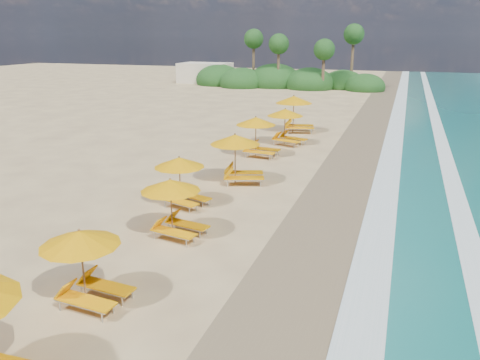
{
  "coord_description": "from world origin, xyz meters",
  "views": [
    {
      "loc": [
        6.0,
        -17.31,
        6.83
      ],
      "look_at": [
        0.0,
        0.0,
        1.2
      ],
      "focal_mm": 35.66,
      "sensor_mm": 36.0,
      "label": 1
    }
  ],
  "objects": [
    {
      "name": "station_7",
      "position": [
        -0.99,
        12.04,
        1.32
      ],
      "size": [
        2.99,
        2.92,
        2.35
      ],
      "rotation": [
        0.0,
        0.0,
        -0.32
      ],
      "color": "olive",
      "rests_on": "ground"
    },
    {
      "name": "wet_sand",
      "position": [
        4.0,
        0.0,
        0.01
      ],
      "size": [
        4.0,
        160.0,
        0.01
      ],
      "primitive_type": "cube",
      "color": "olive",
      "rests_on": "ground"
    },
    {
      "name": "ground",
      "position": [
        0.0,
        0.0,
        0.0
      ],
      "size": [
        160.0,
        160.0,
        0.0
      ],
      "primitive_type": "plane",
      "color": "#D2B87B",
      "rests_on": "ground"
    },
    {
      "name": "station_5",
      "position": [
        -1.18,
        3.27,
        1.35
      ],
      "size": [
        3.1,
        3.04,
        2.42
      ],
      "rotation": [
        0.0,
        0.0,
        0.34
      ],
      "color": "olive",
      "rests_on": "ground"
    },
    {
      "name": "station_4",
      "position": [
        -2.31,
        -0.49,
        1.18
      ],
      "size": [
        2.64,
        2.57,
        2.1
      ],
      "rotation": [
        0.0,
        0.0,
        -0.29
      ],
      "color": "olive",
      "rests_on": "ground"
    },
    {
      "name": "treeline",
      "position": [
        -9.94,
        45.51,
        1.0
      ],
      "size": [
        25.8,
        8.8,
        9.74
      ],
      "color": "#163D14",
      "rests_on": "ground"
    },
    {
      "name": "station_2",
      "position": [
        -1.37,
        -8.1,
        1.18
      ],
      "size": [
        2.37,
        2.22,
        2.1
      ],
      "rotation": [
        0.0,
        0.0,
        -0.08
      ],
      "color": "olive",
      "rests_on": "ground"
    },
    {
      "name": "surf_foam",
      "position": [
        6.7,
        0.0,
        0.03
      ],
      "size": [
        4.0,
        160.0,
        0.01
      ],
      "color": "white",
      "rests_on": "ground"
    },
    {
      "name": "beach_building",
      "position": [
        -22.0,
        48.0,
        1.4
      ],
      "size": [
        7.0,
        5.0,
        2.8
      ],
      "primitive_type": "cube",
      "color": "beige",
      "rests_on": "ground"
    },
    {
      "name": "station_8",
      "position": [
        -1.33,
        16.2,
        1.51
      ],
      "size": [
        3.3,
        3.18,
        2.69
      ],
      "rotation": [
        0.0,
        0.0,
        0.23
      ],
      "color": "olive",
      "rests_on": "ground"
    },
    {
      "name": "station_3",
      "position": [
        -1.2,
        -3.4,
        1.19
      ],
      "size": [
        2.53,
        2.41,
        2.12
      ],
      "rotation": [
        0.0,
        0.0,
        -0.17
      ],
      "color": "olive",
      "rests_on": "ground"
    },
    {
      "name": "station_6",
      "position": [
        -1.82,
        8.52,
        1.32
      ],
      "size": [
        2.68,
        2.52,
        2.35
      ],
      "rotation": [
        0.0,
        0.0,
        -0.1
      ],
      "color": "olive",
      "rests_on": "ground"
    }
  ]
}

